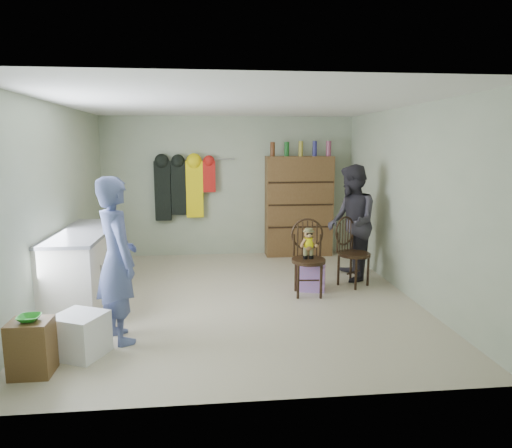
{
  "coord_description": "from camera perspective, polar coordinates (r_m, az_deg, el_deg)",
  "views": [
    {
      "loc": [
        -0.38,
        -5.78,
        1.98
      ],
      "look_at": [
        0.25,
        0.2,
        0.95
      ],
      "focal_mm": 32.0,
      "sensor_mm": 36.0,
      "label": 1
    }
  ],
  "objects": [
    {
      "name": "coat_rack",
      "position": [
        8.21,
        -9.13,
        4.5
      ],
      "size": [
        1.42,
        0.12,
        1.09
      ],
      "color": "#99999E",
      "rests_on": "ground"
    },
    {
      "name": "dresser",
      "position": [
        8.31,
        5.37,
        2.3
      ],
      "size": [
        1.2,
        0.39,
        2.07
      ],
      "color": "brown",
      "rests_on": "ground"
    },
    {
      "name": "striped_bag",
      "position": [
        6.41,
        7.02,
        -6.59
      ],
      "size": [
        0.42,
        0.36,
        0.37
      ],
      "primitive_type": "cube",
      "rotation": [
        0.0,
        0.0,
        -0.29
      ],
      "color": "pink",
      "rests_on": "ground"
    },
    {
      "name": "room_walls",
      "position": [
        6.34,
        -2.58,
        6.07
      ],
      "size": [
        5.0,
        5.0,
        5.0
      ],
      "color": "#ABB598",
      "rests_on": "ground"
    },
    {
      "name": "counter",
      "position": [
        6.18,
        -20.61,
        -5.05
      ],
      "size": [
        0.64,
        1.86,
        0.94
      ],
      "color": "silver",
      "rests_on": "ground"
    },
    {
      "name": "person_right",
      "position": [
        6.88,
        11.83,
        0.15
      ],
      "size": [
        0.73,
        0.89,
        1.72
      ],
      "primitive_type": "imported",
      "rotation": [
        0.0,
        0.0,
        -1.66
      ],
      "color": "#2D2B33",
      "rests_on": "ground"
    },
    {
      "name": "bowl",
      "position": [
        4.46,
        -26.51,
        -10.5
      ],
      "size": [
        0.2,
        0.2,
        0.05
      ],
      "primitive_type": "imported",
      "color": "green",
      "rests_on": "stool"
    },
    {
      "name": "ground_plane",
      "position": [
        6.12,
        -2.16,
        -9.16
      ],
      "size": [
        5.0,
        5.0,
        0.0
      ],
      "primitive_type": "plane",
      "color": "beige",
      "rests_on": "ground"
    },
    {
      "name": "chair_front",
      "position": [
        6.15,
        6.53,
        -3.4
      ],
      "size": [
        0.49,
        0.49,
        1.02
      ],
      "rotation": [
        0.0,
        0.0,
        -0.09
      ],
      "color": "#362212",
      "rests_on": "ground"
    },
    {
      "name": "chair_far",
      "position": [
        6.67,
        11.77,
        -3.05
      ],
      "size": [
        0.61,
        0.61,
        0.99
      ],
      "rotation": [
        0.0,
        0.0,
        0.63
      ],
      "color": "#362212",
      "rests_on": "ground"
    },
    {
      "name": "person_left",
      "position": [
        4.82,
        -16.99,
        -4.33
      ],
      "size": [
        0.65,
        0.74,
        1.69
      ],
      "primitive_type": "imported",
      "rotation": [
        0.0,
        0.0,
        2.08
      ],
      "color": "#4E5A8F",
      "rests_on": "ground"
    },
    {
      "name": "plastic_tub",
      "position": [
        4.78,
        -21.11,
        -12.79
      ],
      "size": [
        0.56,
        0.55,
        0.41
      ],
      "primitive_type": "cube",
      "rotation": [
        0.0,
        0.0,
        -0.43
      ],
      "color": "white",
      "rests_on": "ground"
    },
    {
      "name": "stool",
      "position": [
        4.56,
        -26.25,
        -13.7
      ],
      "size": [
        0.35,
        0.3,
        0.49
      ],
      "primitive_type": "cube",
      "color": "brown",
      "rests_on": "ground"
    }
  ]
}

